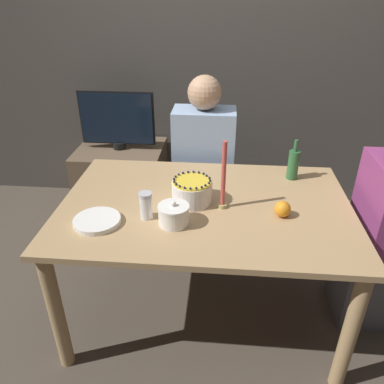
% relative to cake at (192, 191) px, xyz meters
% --- Properties ---
extents(ground_plane, '(12.00, 12.00, 0.00)m').
position_rel_cake_xyz_m(ground_plane, '(0.07, -0.01, -0.78)').
color(ground_plane, '#4C4238').
extents(wall_behind, '(8.00, 0.05, 2.60)m').
position_rel_cake_xyz_m(wall_behind, '(0.07, 1.39, 0.52)').
color(wall_behind, '#4C4742').
rests_on(wall_behind, ground_plane).
extents(dining_table, '(1.46, 0.97, 0.72)m').
position_rel_cake_xyz_m(dining_table, '(0.07, -0.01, -0.16)').
color(dining_table, tan).
rests_on(dining_table, ground_plane).
extents(cake, '(0.20, 0.20, 0.13)m').
position_rel_cake_xyz_m(cake, '(0.00, 0.00, 0.00)').
color(cake, white).
rests_on(cake, dining_table).
extents(sugar_bowl, '(0.14, 0.14, 0.12)m').
position_rel_cake_xyz_m(sugar_bowl, '(-0.07, -0.21, -0.01)').
color(sugar_bowl, white).
rests_on(sugar_bowl, dining_table).
extents(sugar_shaker, '(0.06, 0.06, 0.13)m').
position_rel_cake_xyz_m(sugar_shaker, '(-0.20, -0.17, 0.01)').
color(sugar_shaker, white).
rests_on(sugar_shaker, dining_table).
extents(plate_stack, '(0.22, 0.22, 0.02)m').
position_rel_cake_xyz_m(plate_stack, '(-0.42, -0.23, -0.05)').
color(plate_stack, white).
rests_on(plate_stack, dining_table).
extents(candle, '(0.05, 0.05, 0.35)m').
position_rel_cake_xyz_m(candle, '(0.15, -0.04, 0.09)').
color(candle, tan).
rests_on(candle, dining_table).
extents(bottle, '(0.06, 0.06, 0.23)m').
position_rel_cake_xyz_m(bottle, '(0.54, 0.31, 0.03)').
color(bottle, '#2D6638').
rests_on(bottle, dining_table).
extents(orange_fruit_0, '(0.08, 0.08, 0.08)m').
position_rel_cake_xyz_m(orange_fruit_0, '(0.44, -0.10, -0.02)').
color(orange_fruit_0, orange).
rests_on(orange_fruit_0, dining_table).
extents(person_man_blue_shirt, '(0.40, 0.34, 1.21)m').
position_rel_cake_xyz_m(person_man_blue_shirt, '(0.02, 0.67, -0.25)').
color(person_man_blue_shirt, '#473D33').
rests_on(person_man_blue_shirt, ground_plane).
extents(person_woman_floral, '(0.34, 0.40, 1.14)m').
position_rel_cake_xyz_m(person_woman_floral, '(1.00, 0.06, -0.29)').
color(person_woman_floral, '#595960').
rests_on(person_woman_floral, ground_plane).
extents(side_cabinet, '(0.67, 0.56, 0.55)m').
position_rel_cake_xyz_m(side_cabinet, '(-0.67, 1.06, -0.51)').
color(side_cabinet, brown).
rests_on(side_cabinet, ground_plane).
extents(tv_monitor, '(0.58, 0.10, 0.45)m').
position_rel_cake_xyz_m(tv_monitor, '(-0.67, 1.06, 0.00)').
color(tv_monitor, black).
rests_on(tv_monitor, side_cabinet).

